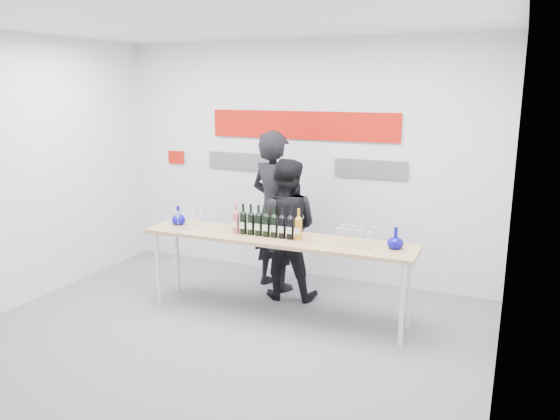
{
  "coord_description": "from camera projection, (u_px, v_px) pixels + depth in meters",
  "views": [
    {
      "loc": [
        2.53,
        -4.45,
        2.42
      ],
      "look_at": [
        0.27,
        0.69,
        1.15
      ],
      "focal_mm": 35.0,
      "sensor_mm": 36.0,
      "label": 1
    }
  ],
  "objects": [
    {
      "name": "ground",
      "position": [
        228.0,
        333.0,
        5.5
      ],
      "size": [
        5.0,
        5.0,
        0.0
      ],
      "primitive_type": "plane",
      "color": "slate",
      "rests_on": "ground"
    },
    {
      "name": "back_wall",
      "position": [
        302.0,
        161.0,
        6.95
      ],
      "size": [
        5.0,
        0.04,
        3.0
      ],
      "primitive_type": "cube",
      "color": "silver",
      "rests_on": "ground"
    },
    {
      "name": "signage",
      "position": [
        297.0,
        137.0,
        6.88
      ],
      "size": [
        3.38,
        0.02,
        0.79
      ],
      "color": "#BB1308",
      "rests_on": "back_wall"
    },
    {
      "name": "tasting_table",
      "position": [
        276.0,
        243.0,
        5.74
      ],
      "size": [
        2.96,
        0.64,
        0.88
      ],
      "rotation": [
        0.0,
        0.0,
        0.02
      ],
      "color": "tan",
      "rests_on": "ground"
    },
    {
      "name": "wine_bottles",
      "position": [
        266.0,
        221.0,
        5.71
      ],
      "size": [
        0.8,
        0.09,
        0.33
      ],
      "rotation": [
        0.0,
        0.0,
        0.02
      ],
      "color": "#CC5966",
      "rests_on": "tasting_table"
    },
    {
      "name": "decanter_left",
      "position": [
        178.0,
        215.0,
        6.22
      ],
      "size": [
        0.16,
        0.16,
        0.21
      ],
      "primitive_type": null,
      "color": "#0C0791",
      "rests_on": "tasting_table"
    },
    {
      "name": "decanter_right",
      "position": [
        396.0,
        238.0,
        5.29
      ],
      "size": [
        0.16,
        0.16,
        0.21
      ],
      "primitive_type": null,
      "color": "#0C0791",
      "rests_on": "tasting_table"
    },
    {
      "name": "glasses_left",
      "position": [
        193.0,
        219.0,
        6.09
      ],
      "size": [
        0.37,
        0.23,
        0.18
      ],
      "color": "silver",
      "rests_on": "tasting_table"
    },
    {
      "name": "glasses_right",
      "position": [
        356.0,
        237.0,
        5.39
      ],
      "size": [
        0.37,
        0.23,
        0.18
      ],
      "color": "silver",
      "rests_on": "tasting_table"
    },
    {
      "name": "presenter_left",
      "position": [
        275.0,
        211.0,
        6.56
      ],
      "size": [
        0.82,
        0.67,
        1.93
      ],
      "primitive_type": "imported",
      "rotation": [
        0.0,
        0.0,
        2.79
      ],
      "color": "black",
      "rests_on": "ground"
    },
    {
      "name": "presenter_right",
      "position": [
        285.0,
        229.0,
        6.29
      ],
      "size": [
        0.9,
        0.76,
        1.64
      ],
      "primitive_type": "imported",
      "rotation": [
        0.0,
        0.0,
        3.34
      ],
      "color": "black",
      "rests_on": "ground"
    },
    {
      "name": "mic_stand",
      "position": [
        280.0,
        258.0,
        6.54
      ],
      "size": [
        0.16,
        0.16,
        1.37
      ],
      "rotation": [
        0.0,
        0.0,
        0.15
      ],
      "color": "black",
      "rests_on": "ground"
    }
  ]
}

